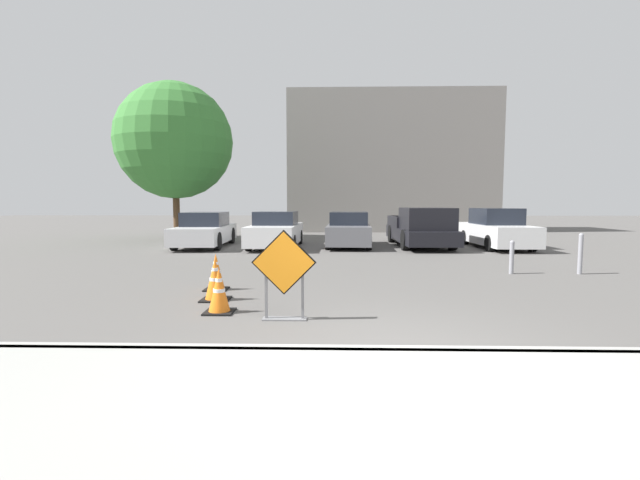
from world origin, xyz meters
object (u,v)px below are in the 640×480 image
Objects in this scene: parked_car_second at (276,231)px; parked_car_fourth at (496,230)px; parked_car_nearest at (205,231)px; road_closed_sign at (284,271)px; traffic_cone_second at (215,280)px; bollard_nearest at (512,256)px; traffic_cone_nearest at (219,291)px; traffic_cone_third at (216,272)px; bollard_second at (580,253)px; parked_car_third at (349,231)px; pickup_truck at (421,229)px.

parked_car_fourth is (8.93, 0.10, 0.04)m from parked_car_second.
parked_car_fourth is at bearing 176.87° from parked_car_nearest.
parked_car_second is (-1.52, 10.91, -0.09)m from road_closed_sign.
traffic_cone_second is 0.91× the size of bollard_nearest.
parked_car_fourth is 5.34× the size of bollard_nearest.
traffic_cone_third is at bearing 106.59° from traffic_cone_nearest.
traffic_cone_nearest is at bearing 158.89° from road_closed_sign.
bollard_second reaches higher than bollard_nearest.
bollard_second is at bearing 131.97° from parked_car_third.
parked_car_second reaches higher than parked_car_nearest.
bollard_nearest is (-2.08, -6.53, -0.27)m from parked_car_fourth.
traffic_cone_third is 0.17× the size of parked_car_fourth.
pickup_truck is at bearing -4.59° from parked_car_fourth.
parked_car_third is at bearing 76.71° from traffic_cone_nearest.
parked_car_third is (2.98, 0.40, -0.01)m from parked_car_second.
bollard_second is (1.72, 0.00, 0.09)m from bollard_nearest.
traffic_cone_nearest is at bearing -153.58° from bollard_second.
traffic_cone_nearest is at bearing -71.18° from traffic_cone_second.
parked_car_fourth reaches higher than parked_car_nearest.
traffic_cone_nearest is 0.97× the size of traffic_cone_third.
pickup_truck is (8.94, 0.11, 0.07)m from parked_car_nearest.
road_closed_sign is at bearing -139.86° from bollard_nearest.
bollard_second is (7.04, 4.48, -0.21)m from road_closed_sign.
parked_car_second is at bearing 10.42° from parked_car_third.
bollard_second is (11.54, -6.62, -0.12)m from parked_car_nearest.
pickup_truck is 2.98m from parked_car_fourth.
bollard_second is (2.60, -6.73, -0.18)m from pickup_truck.
road_closed_sign is 11.41m from parked_car_third.
pickup_truck is 7.22m from bollard_second.
parked_car_fourth is (9.07, 8.73, 0.35)m from traffic_cone_third.
pickup_truck is at bearing -175.77° from parked_car_second.
bollard_second is at bearing 0.00° from bollard_nearest.
traffic_cone_third is 0.16× the size of parked_car_nearest.
parked_car_nearest reaches higher than traffic_cone_third.
parked_car_nearest is 0.84× the size of pickup_truck.
pickup_truck is 1.23× the size of parked_car_fourth.
road_closed_sign is at bearing -43.10° from traffic_cone_second.
pickup_truck is at bearing 62.76° from traffic_cone_nearest.
traffic_cone_second is 0.18× the size of parked_car_third.
parked_car_second reaches higher than parked_car_third.
bollard_second is (-0.37, -6.53, -0.17)m from parked_car_fourth.
traffic_cone_nearest is at bearing 104.91° from parked_car_nearest.
parked_car_second is 8.93m from parked_car_fourth.
pickup_truck reaches higher than traffic_cone_third.
traffic_cone_third is at bearing 126.23° from road_closed_sign.
parked_car_second is at bearing 89.05° from traffic_cone_third.
parked_car_fourth is at bearing 175.16° from pickup_truck.
pickup_truck is (2.98, -0.10, 0.07)m from parked_car_third.
pickup_truck is 6.80m from bollard_nearest.
bollard_second is at bearing 86.15° from parked_car_fourth.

